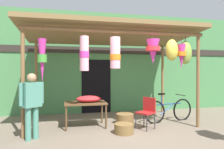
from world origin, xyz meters
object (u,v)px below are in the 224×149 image
(display_table, at_px, (85,105))
(parked_bicycle, at_px, (169,110))
(wicker_basket_spare, at_px, (125,119))
(flower_heap_on_table, at_px, (89,99))
(vendor_in_orange, at_px, (32,101))
(folding_chair, at_px, (147,110))
(wicker_basket_by_table, at_px, (124,129))

(display_table, bearing_deg, parked_bicycle, 0.75)
(display_table, bearing_deg, wicker_basket_spare, 3.50)
(display_table, relative_size, parked_bicycle, 0.67)
(display_table, height_order, wicker_basket_spare, display_table)
(flower_heap_on_table, xyz_separation_m, wicker_basket_spare, (1.07, 0.06, -0.63))
(flower_heap_on_table, distance_m, wicker_basket_spare, 1.24)
(flower_heap_on_table, xyz_separation_m, vendor_in_orange, (-1.40, -0.86, 0.10))
(folding_chair, bearing_deg, wicker_basket_spare, 126.31)
(flower_heap_on_table, xyz_separation_m, parked_bicycle, (2.47, 0.02, -0.43))
(wicker_basket_by_table, bearing_deg, flower_heap_on_table, 132.42)
(wicker_basket_spare, relative_size, vendor_in_orange, 0.35)
(folding_chair, bearing_deg, display_table, 161.60)
(display_table, relative_size, wicker_basket_by_table, 2.36)
(wicker_basket_by_table, distance_m, parked_bicycle, 1.92)
(parked_bicycle, xyz_separation_m, vendor_in_orange, (-3.87, -0.88, 0.54))
(flower_heap_on_table, xyz_separation_m, wicker_basket_by_table, (0.78, -0.85, -0.66))
(wicker_basket_by_table, relative_size, parked_bicycle, 0.28)
(folding_chair, relative_size, wicker_basket_by_table, 1.72)
(flower_heap_on_table, bearing_deg, wicker_basket_by_table, -47.58)
(display_table, xyz_separation_m, parked_bicycle, (2.58, 0.03, -0.27))
(wicker_basket_by_table, distance_m, wicker_basket_spare, 0.96)
(parked_bicycle, bearing_deg, wicker_basket_spare, 178.46)
(folding_chair, xyz_separation_m, wicker_basket_spare, (-0.45, 0.61, -0.35))
(flower_heap_on_table, xyz_separation_m, folding_chair, (1.52, -0.55, -0.28))
(wicker_basket_spare, bearing_deg, folding_chair, -53.69)
(flower_heap_on_table, height_order, wicker_basket_by_table, flower_heap_on_table)
(flower_heap_on_table, distance_m, parked_bicycle, 2.51)
(wicker_basket_spare, xyz_separation_m, vendor_in_orange, (-2.46, -0.92, 0.73))
(wicker_basket_spare, bearing_deg, flower_heap_on_table, -176.83)
(vendor_in_orange, bearing_deg, wicker_basket_spare, 20.45)
(vendor_in_orange, bearing_deg, wicker_basket_by_table, 0.17)
(flower_heap_on_table, bearing_deg, wicker_basket_spare, 3.17)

